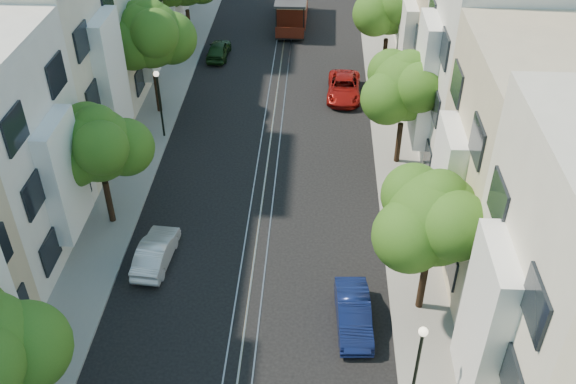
# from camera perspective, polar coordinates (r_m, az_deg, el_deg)

# --- Properties ---
(ground) EXTENTS (200.00, 200.00, 0.00)m
(ground) POSITION_cam_1_polar(r_m,az_deg,el_deg) (43.09, -0.99, 8.84)
(ground) COLOR black
(ground) RESTS_ON ground
(sidewalk_east) EXTENTS (2.50, 80.00, 0.12)m
(sidewalk_east) POSITION_cam_1_polar(r_m,az_deg,el_deg) (43.22, 8.76, 8.59)
(sidewalk_east) COLOR gray
(sidewalk_east) RESTS_ON ground
(sidewalk_west) EXTENTS (2.50, 80.00, 0.12)m
(sidewalk_west) POSITION_cam_1_polar(r_m,az_deg,el_deg) (44.11, -10.55, 8.99)
(sidewalk_west) COLOR gray
(sidewalk_west) RESTS_ON ground
(rail_left) EXTENTS (0.06, 80.00, 0.02)m
(rail_left) POSITION_cam_1_polar(r_m,az_deg,el_deg) (43.12, -1.73, 8.87)
(rail_left) COLOR gray
(rail_left) RESTS_ON ground
(rail_slot) EXTENTS (0.06, 80.00, 0.02)m
(rail_slot) POSITION_cam_1_polar(r_m,az_deg,el_deg) (43.08, -0.99, 8.85)
(rail_slot) COLOR gray
(rail_slot) RESTS_ON ground
(rail_right) EXTENTS (0.06, 80.00, 0.02)m
(rail_right) POSITION_cam_1_polar(r_m,az_deg,el_deg) (43.05, -0.25, 8.84)
(rail_right) COLOR gray
(rail_right) RESTS_ON ground
(lane_line) EXTENTS (0.08, 80.00, 0.01)m
(lane_line) POSITION_cam_1_polar(r_m,az_deg,el_deg) (43.09, -0.99, 8.85)
(lane_line) COLOR tan
(lane_line) RESTS_ON ground
(townhouses_east) EXTENTS (7.75, 72.00, 12.00)m
(townhouses_east) POSITION_cam_1_polar(r_m,az_deg,el_deg) (41.81, 15.93, 14.39)
(townhouses_east) COLOR beige
(townhouses_east) RESTS_ON ground
(townhouses_west) EXTENTS (7.75, 72.00, 11.76)m
(townhouses_west) POSITION_cam_1_polar(r_m,az_deg,el_deg) (43.32, -17.49, 14.73)
(townhouses_west) COLOR silver
(townhouses_west) RESTS_ON ground
(tree_e_b) EXTENTS (4.93, 4.08, 6.68)m
(tree_e_b) POSITION_cam_1_polar(r_m,az_deg,el_deg) (24.84, 12.95, -2.49)
(tree_e_b) COLOR black
(tree_e_b) RESTS_ON ground
(tree_e_c) EXTENTS (4.84, 3.99, 6.52)m
(tree_e_c) POSITION_cam_1_polar(r_m,az_deg,el_deg) (34.08, 10.47, 9.02)
(tree_e_c) COLOR black
(tree_e_c) RESTS_ON ground
(tree_e_d) EXTENTS (5.01, 4.16, 6.85)m
(tree_e_d) POSITION_cam_1_polar(r_m,az_deg,el_deg) (44.00, 9.07, 15.95)
(tree_e_d) COLOR black
(tree_e_d) RESTS_ON ground
(tree_w_b) EXTENTS (4.72, 3.87, 6.27)m
(tree_w_b) POSITION_cam_1_polar(r_m,az_deg,el_deg) (30.29, -16.47, 3.88)
(tree_w_b) COLOR black
(tree_w_b) RESTS_ON ground
(tree_w_c) EXTENTS (5.13, 4.28, 7.09)m
(tree_w_c) POSITION_cam_1_polar(r_m,az_deg,el_deg) (39.34, -12.09, 13.40)
(tree_w_c) COLOR black
(tree_w_c) RESTS_ON ground
(lamp_east) EXTENTS (0.32, 0.32, 4.16)m
(lamp_east) POSITION_cam_1_polar(r_m,az_deg,el_deg) (22.47, 11.52, -14.22)
(lamp_east) COLOR black
(lamp_east) RESTS_ON ground
(lamp_west) EXTENTS (0.32, 0.32, 4.16)m
(lamp_west) POSITION_cam_1_polar(r_m,az_deg,el_deg) (37.46, -11.41, 8.50)
(lamp_west) COLOR black
(lamp_west) RESTS_ON ground
(cable_car) EXTENTS (2.46, 7.59, 2.91)m
(cable_car) POSITION_cam_1_polar(r_m,az_deg,el_deg) (53.17, 0.40, 16.39)
(cable_car) COLOR black
(cable_car) RESTS_ON ground
(parked_car_e_mid) EXTENTS (1.55, 3.88, 1.26)m
(parked_car_e_mid) POSITION_cam_1_polar(r_m,az_deg,el_deg) (26.49, 5.85, -10.70)
(parked_car_e_mid) COLOR #0E1846
(parked_car_e_mid) RESTS_ON ground
(parked_car_e_far) EXTENTS (2.29, 4.65, 1.27)m
(parked_car_e_far) POSITION_cam_1_polar(r_m,az_deg,el_deg) (42.47, 4.99, 9.24)
(parked_car_e_far) COLOR maroon
(parked_car_e_far) RESTS_ON ground
(parked_car_w_mid) EXTENTS (1.58, 3.79, 1.22)m
(parked_car_w_mid) POSITION_cam_1_polar(r_m,az_deg,el_deg) (29.66, -11.66, -5.22)
(parked_car_w_mid) COLOR silver
(parked_car_w_mid) RESTS_ON ground
(parked_car_w_far) EXTENTS (1.58, 3.65, 1.23)m
(parked_car_w_far) POSITION_cam_1_polar(r_m,az_deg,el_deg) (48.04, -6.19, 12.48)
(parked_car_w_far) COLOR #163314
(parked_car_w_far) RESTS_ON ground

